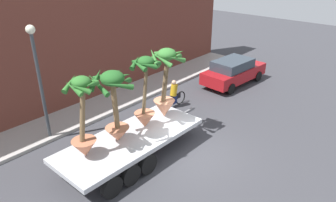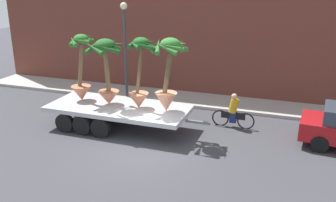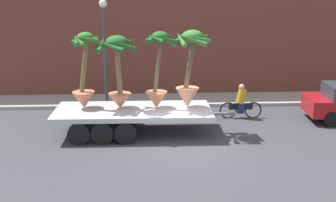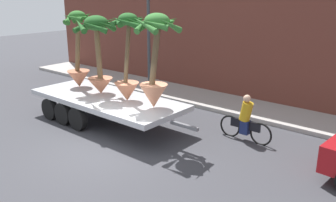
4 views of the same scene
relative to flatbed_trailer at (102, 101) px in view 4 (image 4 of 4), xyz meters
name	(u,v)px [view 4 (image 4 of 4)]	position (x,y,z in m)	size (l,w,h in m)	color
ground_plane	(109,149)	(2.03, -1.53, -0.77)	(60.00, 60.00, 0.00)	#38383D
sidewalk	(217,101)	(2.03, 4.57, -0.69)	(24.00, 2.20, 0.15)	#A39E99
building_facade	(241,14)	(2.03, 6.27, 2.85)	(24.00, 1.20, 7.24)	brown
flatbed_trailer	(102,101)	(0.00, 0.00, 0.00)	(6.99, 2.47, 0.98)	#B7BABF
potted_palm_rear	(78,54)	(-1.57, 0.26, 1.50)	(1.17, 1.21, 2.92)	#B26647
potted_palm_middle	(127,61)	(1.23, 0.15, 1.58)	(1.27, 1.33, 2.95)	#C17251
potted_palm_front	(98,51)	(-0.28, 0.18, 1.77)	(1.62, 1.73, 2.80)	#C17251
potted_palm_extra	(155,62)	(2.44, 0.16, 1.70)	(1.52, 1.46, 2.99)	tan
cyclist	(246,120)	(4.85, 1.74, -0.10)	(1.84, 0.35, 1.54)	black
street_lamp	(148,23)	(-1.13, 3.77, 2.46)	(0.36, 0.36, 4.83)	#383D42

